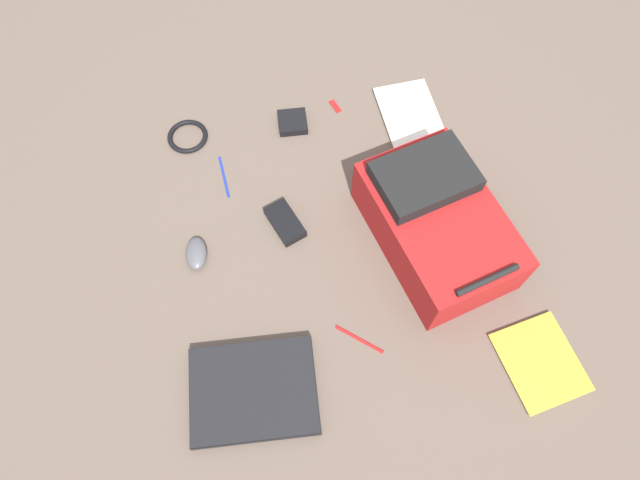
# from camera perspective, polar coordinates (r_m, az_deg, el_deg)

# --- Properties ---
(ground_plane) EXTENTS (3.49, 3.49, 0.00)m
(ground_plane) POSITION_cam_1_polar(r_m,az_deg,el_deg) (1.60, 1.65, -0.29)
(ground_plane) COLOR brown
(backpack) EXTENTS (0.39, 0.51, 0.21)m
(backpack) POSITION_cam_1_polar(r_m,az_deg,el_deg) (1.55, 11.71, 1.76)
(backpack) COLOR maroon
(backpack) RESTS_ON ground_plane
(laptop) EXTENTS (0.34, 0.27, 0.03)m
(laptop) POSITION_cam_1_polar(r_m,az_deg,el_deg) (1.46, -6.80, -14.95)
(laptop) COLOR black
(laptop) RESTS_ON ground_plane
(book_manual) EXTENTS (0.18, 0.26, 0.02)m
(book_manual) POSITION_cam_1_polar(r_m,az_deg,el_deg) (1.84, 9.13, 12.29)
(book_manual) COLOR silver
(book_manual) RESTS_ON ground_plane
(book_blue) EXTENTS (0.22, 0.25, 0.01)m
(book_blue) POSITION_cam_1_polar(r_m,az_deg,el_deg) (1.58, 21.43, -11.49)
(book_blue) COLOR silver
(book_blue) RESTS_ON ground_plane
(computer_mouse) EXTENTS (0.07, 0.10, 0.03)m
(computer_mouse) POSITION_cam_1_polar(r_m,az_deg,el_deg) (1.60, -12.45, -1.34)
(computer_mouse) COLOR #4C4C51
(computer_mouse) RESTS_ON ground_plane
(cable_coil) EXTENTS (0.13, 0.13, 0.02)m
(cable_coil) POSITION_cam_1_polar(r_m,az_deg,el_deg) (1.82, -13.29, 10.19)
(cable_coil) COLOR black
(cable_coil) RESTS_ON ground_plane
(power_brick) EXTENTS (0.11, 0.15, 0.03)m
(power_brick) POSITION_cam_1_polar(r_m,az_deg,el_deg) (1.61, -3.58, 1.80)
(power_brick) COLOR black
(power_brick) RESTS_ON ground_plane
(pen_black) EXTENTS (0.02, 0.15, 0.01)m
(pen_black) POSITION_cam_1_polar(r_m,az_deg,el_deg) (1.72, -9.74, 6.39)
(pen_black) COLOR #1933B2
(pen_black) RESTS_ON ground_plane
(pen_blue) EXTENTS (0.11, 0.10, 0.01)m
(pen_blue) POSITION_cam_1_polar(r_m,az_deg,el_deg) (1.50, 4.19, -9.95)
(pen_blue) COLOR red
(pen_blue) RESTS_ON ground_plane
(earbud_pouch) EXTENTS (0.09, 0.09, 0.03)m
(earbud_pouch) POSITION_cam_1_polar(r_m,az_deg,el_deg) (1.80, -2.79, 11.86)
(earbud_pouch) COLOR black
(earbud_pouch) RESTS_ON ground_plane
(usb_stick) EXTENTS (0.03, 0.05, 0.01)m
(usb_stick) POSITION_cam_1_polar(r_m,az_deg,el_deg) (1.85, 1.54, 13.46)
(usb_stick) COLOR #B21919
(usb_stick) RESTS_ON ground_plane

